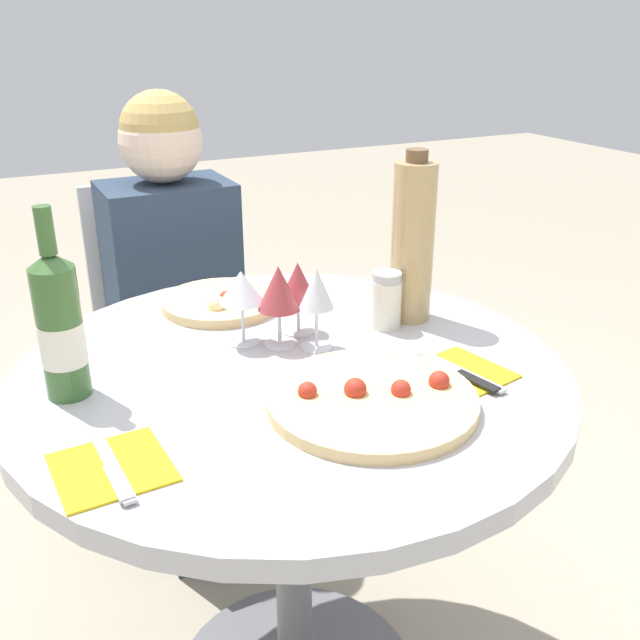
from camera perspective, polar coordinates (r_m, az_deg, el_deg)
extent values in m
cylinder|color=slate|center=(1.48, -2.16, -17.46)|extent=(0.07, 0.07, 0.72)
cylinder|color=#B7B7BC|center=(1.27, -2.41, -4.40)|extent=(0.98, 0.98, 0.04)
cylinder|color=silver|center=(2.29, -10.34, -13.13)|extent=(0.35, 0.35, 0.01)
cylinder|color=silver|center=(2.18, -10.71, -8.96)|extent=(0.06, 0.06, 0.40)
cube|color=silver|center=(2.08, -11.14, -3.88)|extent=(0.39, 0.39, 0.03)
cube|color=silver|center=(2.14, -13.04, 4.37)|extent=(0.39, 0.02, 0.49)
cube|color=#28384C|center=(2.03, -9.27, -11.03)|extent=(0.28, 0.35, 0.43)
cube|color=#28384C|center=(1.97, -11.75, 3.28)|extent=(0.33, 0.23, 0.52)
sphere|color=beige|center=(1.88, -12.67, 13.79)|extent=(0.21, 0.21, 0.21)
sphere|color=tan|center=(1.88, -12.74, 14.57)|extent=(0.20, 0.20, 0.20)
cylinder|color=#E5C17F|center=(1.13, 4.18, -6.41)|extent=(0.33, 0.33, 0.02)
sphere|color=#B22D1E|center=(1.13, 2.84, -5.54)|extent=(0.04, 0.04, 0.04)
sphere|color=#B22D1E|center=(1.17, 9.51, -4.85)|extent=(0.03, 0.03, 0.03)
sphere|color=#B22D1E|center=(1.12, -1.01, -5.71)|extent=(0.03, 0.03, 0.03)
sphere|color=#B22D1E|center=(1.13, 6.49, -5.55)|extent=(0.03, 0.03, 0.03)
cylinder|color=#E5C17F|center=(1.53, -7.89, 1.45)|extent=(0.25, 0.25, 0.02)
sphere|color=beige|center=(1.52, -6.99, 2.13)|extent=(0.04, 0.04, 0.04)
sphere|color=#B22D1E|center=(1.51, -6.80, 1.85)|extent=(0.03, 0.03, 0.03)
sphere|color=#B22D1E|center=(1.47, -6.41, 1.33)|extent=(0.03, 0.03, 0.03)
sphere|color=#B22D1E|center=(1.49, -7.42, 1.66)|extent=(0.04, 0.04, 0.04)
sphere|color=beige|center=(1.47, -8.26, 1.23)|extent=(0.04, 0.04, 0.04)
sphere|color=#B22D1E|center=(1.49, -8.36, 1.42)|extent=(0.03, 0.03, 0.03)
cylinder|color=#38602D|center=(1.19, -20.01, -0.99)|extent=(0.07, 0.07, 0.22)
cone|color=#38602D|center=(1.15, -20.82, 4.52)|extent=(0.07, 0.07, 0.02)
cylinder|color=#38602D|center=(1.14, -21.14, 6.70)|extent=(0.03, 0.03, 0.07)
cylinder|color=silver|center=(1.20, -19.90, -1.75)|extent=(0.07, 0.07, 0.07)
cylinder|color=tan|center=(1.42, 7.41, 6.13)|extent=(0.08, 0.08, 0.32)
cylinder|color=brown|center=(1.38, 7.77, 12.91)|extent=(0.04, 0.04, 0.02)
cylinder|color=silver|center=(1.40, 5.30, 1.29)|extent=(0.06, 0.06, 0.10)
cylinder|color=#B2B2B7|center=(1.38, 5.39, 3.47)|extent=(0.06, 0.06, 0.02)
cylinder|color=silver|center=(1.39, -1.73, -0.88)|extent=(0.06, 0.06, 0.00)
cylinder|color=silver|center=(1.38, -1.75, 0.44)|extent=(0.01, 0.01, 0.07)
cone|color=#9E383D|center=(1.35, -1.79, 3.16)|extent=(0.07, 0.07, 0.07)
cylinder|color=silver|center=(1.34, -3.22, -1.94)|extent=(0.06, 0.06, 0.00)
cylinder|color=silver|center=(1.32, -3.26, -0.51)|extent=(0.01, 0.01, 0.07)
cone|color=#9E383D|center=(1.30, -3.33, 2.59)|extent=(0.08, 0.08, 0.08)
cylinder|color=silver|center=(1.35, -6.11, -1.75)|extent=(0.06, 0.06, 0.00)
cylinder|color=silver|center=(1.34, -6.19, -0.15)|extent=(0.01, 0.01, 0.08)
cone|color=silver|center=(1.31, -6.31, 2.67)|extent=(0.08, 0.08, 0.06)
cylinder|color=silver|center=(1.33, -0.28, -2.13)|extent=(0.06, 0.06, 0.00)
cylinder|color=silver|center=(1.31, -0.28, -0.54)|extent=(0.01, 0.01, 0.08)
cone|color=silver|center=(1.28, -0.29, 2.56)|extent=(0.06, 0.06, 0.07)
cube|color=gold|center=(1.03, -16.32, -11.27)|extent=(0.16, 0.16, 0.00)
cube|color=silver|center=(1.03, -16.35, -11.06)|extent=(0.03, 0.19, 0.00)
cube|color=silver|center=(0.99, -15.81, -12.37)|extent=(0.02, 0.09, 0.00)
cube|color=gold|center=(1.25, 11.09, -4.19)|extent=(0.18, 0.18, 0.00)
cube|color=silver|center=(1.25, 11.11, -4.01)|extent=(0.06, 0.19, 0.00)
cube|color=black|center=(1.22, 12.46, -4.79)|extent=(0.04, 0.09, 0.00)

